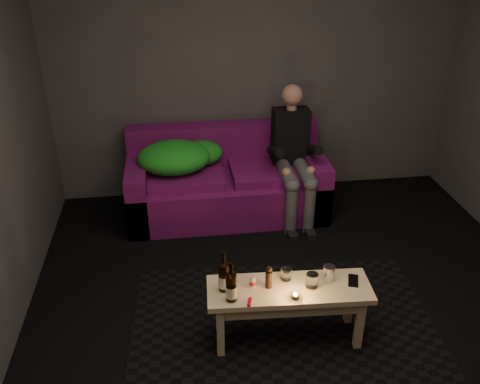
# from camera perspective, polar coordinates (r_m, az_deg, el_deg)

# --- Properties ---
(floor) EXTENTS (4.50, 4.50, 0.00)m
(floor) POSITION_cam_1_polar(r_m,az_deg,el_deg) (3.71, 7.64, -15.60)
(floor) COLOR black
(floor) RESTS_ON ground
(room) EXTENTS (4.50, 4.50, 4.50)m
(room) POSITION_cam_1_polar(r_m,az_deg,el_deg) (3.27, 7.38, 11.83)
(room) COLOR silver
(room) RESTS_ON ground
(rug) EXTENTS (2.24, 1.69, 0.01)m
(rug) POSITION_cam_1_polar(r_m,az_deg,el_deg) (3.71, 5.07, -15.37)
(rug) COLOR black
(rug) RESTS_ON floor
(sofa) EXTENTS (1.87, 0.84, 0.80)m
(sofa) POSITION_cam_1_polar(r_m,az_deg,el_deg) (4.95, -1.55, 1.00)
(sofa) COLOR #6A0E5F
(sofa) RESTS_ON floor
(green_blanket) EXTENTS (0.82, 0.56, 0.28)m
(green_blanket) POSITION_cam_1_polar(r_m,az_deg,el_deg) (4.78, -6.91, 3.96)
(green_blanket) COLOR #198D1E
(green_blanket) RESTS_ON sofa
(person) EXTENTS (0.34, 0.78, 1.25)m
(person) POSITION_cam_1_polar(r_m,az_deg,el_deg) (4.76, 6.01, 4.43)
(person) COLOR black
(person) RESTS_ON sofa
(coffee_table) EXTENTS (1.09, 0.41, 0.44)m
(coffee_table) POSITION_cam_1_polar(r_m,az_deg,el_deg) (3.43, 5.50, -11.63)
(coffee_table) COLOR #E2CA84
(coffee_table) RESTS_ON rug
(beer_bottle_a) EXTENTS (0.07, 0.07, 0.30)m
(beer_bottle_a) POSITION_cam_1_polar(r_m,az_deg,el_deg) (3.28, -1.82, -9.41)
(beer_bottle_a) COLOR black
(beer_bottle_a) RESTS_ON coffee_table
(beer_bottle_b) EXTENTS (0.07, 0.07, 0.28)m
(beer_bottle_b) POSITION_cam_1_polar(r_m,az_deg,el_deg) (3.21, -0.99, -10.56)
(beer_bottle_b) COLOR black
(beer_bottle_b) RESTS_ON coffee_table
(salt_shaker) EXTENTS (0.04, 0.04, 0.08)m
(salt_shaker) POSITION_cam_1_polar(r_m,az_deg,el_deg) (3.35, 1.42, -10.00)
(salt_shaker) COLOR silver
(salt_shaker) RESTS_ON coffee_table
(pepper_mill) EXTENTS (0.06, 0.06, 0.12)m
(pepper_mill) POSITION_cam_1_polar(r_m,az_deg,el_deg) (3.34, 3.24, -9.76)
(pepper_mill) COLOR black
(pepper_mill) RESTS_ON coffee_table
(tumbler_back) EXTENTS (0.10, 0.10, 0.09)m
(tumbler_back) POSITION_cam_1_polar(r_m,az_deg,el_deg) (3.42, 5.19, -9.14)
(tumbler_back) COLOR white
(tumbler_back) RESTS_ON coffee_table
(tealight) EXTENTS (0.05, 0.05, 0.04)m
(tealight) POSITION_cam_1_polar(r_m,az_deg,el_deg) (3.29, 6.23, -11.46)
(tealight) COLOR white
(tealight) RESTS_ON coffee_table
(tumbler_front) EXTENTS (0.10, 0.10, 0.10)m
(tumbler_front) POSITION_cam_1_polar(r_m,az_deg,el_deg) (3.38, 8.09, -9.79)
(tumbler_front) COLOR white
(tumbler_front) RESTS_ON coffee_table
(steel_cup) EXTENTS (0.08, 0.08, 0.11)m
(steel_cup) POSITION_cam_1_polar(r_m,az_deg,el_deg) (3.45, 9.94, -8.94)
(steel_cup) COLOR silver
(steel_cup) RESTS_ON coffee_table
(smartphone) EXTENTS (0.11, 0.15, 0.01)m
(smartphone) POSITION_cam_1_polar(r_m,az_deg,el_deg) (3.50, 12.59, -9.68)
(smartphone) COLOR black
(smartphone) RESTS_ON coffee_table
(red_lighter) EXTENTS (0.04, 0.08, 0.01)m
(red_lighter) POSITION_cam_1_polar(r_m,az_deg,el_deg) (3.25, 1.07, -12.23)
(red_lighter) COLOR red
(red_lighter) RESTS_ON coffee_table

